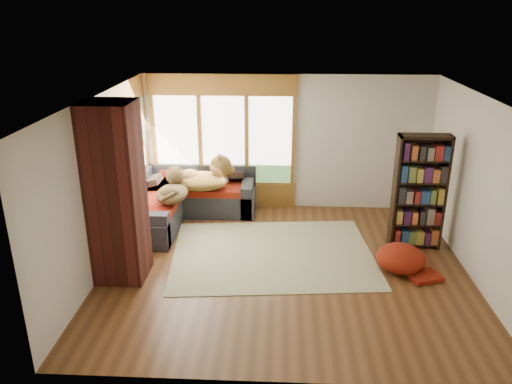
% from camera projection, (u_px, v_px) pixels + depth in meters
% --- Properties ---
extents(floor, '(5.50, 5.50, 0.00)m').
position_uv_depth(floor, '(285.00, 267.00, 7.68)').
color(floor, '#4E2D15').
rests_on(floor, ground).
extents(ceiling, '(5.50, 5.50, 0.00)m').
position_uv_depth(ceiling, '(289.00, 98.00, 6.76)').
color(ceiling, white).
extents(wall_back, '(5.50, 0.04, 2.60)m').
position_uv_depth(wall_back, '(286.00, 143.00, 9.55)').
color(wall_back, silver).
rests_on(wall_back, ground).
extents(wall_front, '(5.50, 0.04, 2.60)m').
position_uv_depth(wall_front, '(289.00, 276.00, 4.88)').
color(wall_front, silver).
rests_on(wall_front, ground).
extents(wall_left, '(0.04, 5.00, 2.60)m').
position_uv_depth(wall_left, '(100.00, 185.00, 7.35)').
color(wall_left, silver).
rests_on(wall_left, ground).
extents(wall_right, '(0.04, 5.00, 2.60)m').
position_uv_depth(wall_right, '(480.00, 191.00, 7.09)').
color(wall_right, silver).
rests_on(wall_right, ground).
extents(windows_back, '(2.82, 0.10, 1.90)m').
position_uv_depth(windows_back, '(223.00, 140.00, 9.56)').
color(windows_back, olive).
rests_on(windows_back, wall_back).
extents(windows_left, '(0.10, 2.62, 1.90)m').
position_uv_depth(windows_left, '(126.00, 158.00, 8.45)').
color(windows_left, olive).
rests_on(windows_left, wall_left).
extents(roller_blind, '(0.03, 0.72, 0.90)m').
position_uv_depth(roller_blind, '(139.00, 124.00, 9.08)').
color(roller_blind, '#6B7F5B').
rests_on(roller_blind, wall_left).
extents(brick_chimney, '(0.70, 0.70, 2.60)m').
position_uv_depth(brick_chimney, '(116.00, 194.00, 7.00)').
color(brick_chimney, '#471914').
rests_on(brick_chimney, ground).
extents(sectional_sofa, '(2.20, 2.20, 0.80)m').
position_uv_depth(sectional_sofa, '(180.00, 205.00, 9.25)').
color(sectional_sofa, black).
rests_on(sectional_sofa, ground).
extents(area_rug, '(3.42, 2.73, 0.01)m').
position_uv_depth(area_rug, '(273.00, 253.00, 8.09)').
color(area_rug, beige).
rests_on(area_rug, ground).
extents(bookshelf, '(0.82, 0.27, 1.91)m').
position_uv_depth(bookshelf, '(419.00, 193.00, 8.01)').
color(bookshelf, black).
rests_on(bookshelf, ground).
extents(pouf, '(0.78, 0.78, 0.40)m').
position_uv_depth(pouf, '(401.00, 258.00, 7.53)').
color(pouf, maroon).
rests_on(pouf, area_rug).
extents(dog_tan, '(1.10, 0.73, 0.57)m').
position_uv_depth(dog_tan, '(206.00, 176.00, 9.18)').
color(dog_tan, olive).
rests_on(dog_tan, sectional_sofa).
extents(dog_brindle, '(0.54, 0.88, 0.48)m').
position_uv_depth(dog_brindle, '(173.00, 188.00, 8.72)').
color(dog_brindle, '#2F2313').
rests_on(dog_brindle, sectional_sofa).
extents(throw_pillows, '(1.98, 1.68, 0.45)m').
position_uv_depth(throw_pillows, '(182.00, 180.00, 9.23)').
color(throw_pillows, '#2F231C').
rests_on(throw_pillows, sectional_sofa).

